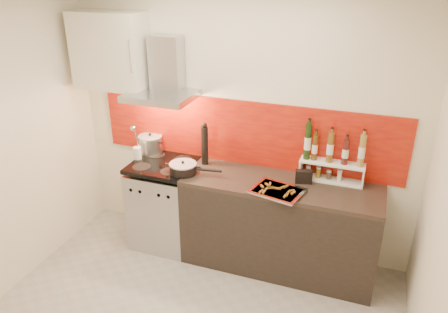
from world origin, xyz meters
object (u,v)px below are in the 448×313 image
at_px(range_stove, 165,204).
at_px(stock_pot, 151,144).
at_px(pepper_mill, 205,144).
at_px(baking_tray, 277,191).
at_px(saute_pan, 184,168).
at_px(counter, 279,225).

relative_size(range_stove, stock_pot, 3.70).
relative_size(pepper_mill, baking_tray, 0.87).
height_order(stock_pot, saute_pan, stock_pot).
bearing_deg(stock_pot, pepper_mill, -4.98).
bearing_deg(saute_pan, stock_pot, 148.53).
height_order(pepper_mill, baking_tray, pepper_mill).
distance_m(range_stove, counter, 1.20).
bearing_deg(pepper_mill, range_stove, -159.20).
bearing_deg(counter, baking_tray, -88.81).
distance_m(counter, baking_tray, 0.50).
height_order(range_stove, counter, range_stove).
xyz_separation_m(range_stove, pepper_mill, (0.39, 0.15, 0.67)).
bearing_deg(pepper_mill, saute_pan, -111.72).
height_order(counter, stock_pot, stock_pot).
distance_m(stock_pot, pepper_mill, 0.64).
distance_m(counter, saute_pan, 1.05).
bearing_deg(stock_pot, range_stove, -40.95).
distance_m(range_stove, pepper_mill, 0.79).
bearing_deg(counter, pepper_mill, 169.84).
xyz_separation_m(counter, saute_pan, (-0.91, -0.12, 0.51)).
bearing_deg(saute_pan, counter, 7.54).
distance_m(counter, pepper_mill, 1.05).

